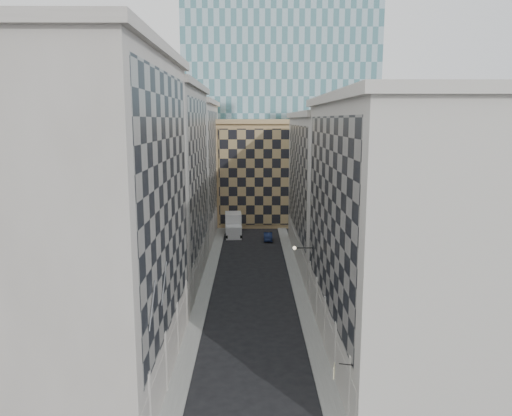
{
  "coord_description": "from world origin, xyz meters",
  "views": [
    {
      "loc": [
        -0.09,
        -23.84,
        18.71
      ],
      "look_at": [
        0.29,
        14.85,
        11.85
      ],
      "focal_mm": 35.0,
      "sensor_mm": 36.0,
      "label": 1
    }
  ],
  "objects": [
    {
      "name": "sidewalk_west",
      "position": [
        -5.25,
        30.0,
        0.07
      ],
      "size": [
        1.5,
        100.0,
        0.15
      ],
      "primitive_type": "cube",
      "color": "gray",
      "rests_on": "ground"
    },
    {
      "name": "sidewalk_east",
      "position": [
        5.25,
        30.0,
        0.07
      ],
      "size": [
        1.5,
        100.0,
        0.15
      ],
      "primitive_type": "cube",
      "color": "gray",
      "rests_on": "ground"
    },
    {
      "name": "bldg_left_a",
      "position": [
        -10.88,
        11.0,
        11.82
      ],
      "size": [
        10.8,
        22.8,
        23.7
      ],
      "color": "#A7A097",
      "rests_on": "ground"
    },
    {
      "name": "bldg_left_b",
      "position": [
        -10.88,
        33.0,
        11.32
      ],
      "size": [
        10.8,
        22.8,
        22.7
      ],
      "color": "gray",
      "rests_on": "ground"
    },
    {
      "name": "bldg_left_c",
      "position": [
        -10.88,
        55.0,
        10.83
      ],
      "size": [
        10.8,
        22.8,
        21.7
      ],
      "color": "#A7A097",
      "rests_on": "ground"
    },
    {
      "name": "bldg_right_a",
      "position": [
        10.88,
        15.0,
        10.32
      ],
      "size": [
        10.8,
        26.8,
        20.7
      ],
      "color": "beige",
      "rests_on": "ground"
    },
    {
      "name": "bldg_right_b",
      "position": [
        10.89,
        42.0,
        9.85
      ],
      "size": [
        10.8,
        28.8,
        19.7
      ],
      "color": "beige",
      "rests_on": "ground"
    },
    {
      "name": "tan_block",
      "position": [
        2.0,
        67.9,
        9.44
      ],
      "size": [
        16.8,
        14.8,
        18.8
      ],
      "color": "tan",
      "rests_on": "ground"
    },
    {
      "name": "church_tower",
      "position": [
        0.0,
        82.0,
        26.95
      ],
      "size": [
        7.2,
        7.2,
        51.5
      ],
      "color": "#2B2621",
      "rests_on": "ground"
    },
    {
      "name": "flagpoles_left",
      "position": [
        -5.9,
        6.0,
        8.0
      ],
      "size": [
        0.1,
        6.33,
        2.33
      ],
      "color": "gray",
      "rests_on": "ground"
    },
    {
      "name": "bracket_lamp",
      "position": [
        4.38,
        24.0,
        6.2
      ],
      "size": [
        1.98,
        0.36,
        0.36
      ],
      "color": "black",
      "rests_on": "ground"
    },
    {
      "name": "box_truck",
      "position": [
        -3.01,
        56.16,
        1.55
      ],
      "size": [
        2.99,
        6.61,
        3.55
      ],
      "rotation": [
        0.0,
        0.0,
        0.06
      ],
      "color": "silver",
      "rests_on": "ground"
    },
    {
      "name": "dark_car",
      "position": [
        2.53,
        52.44,
        0.63
      ],
      "size": [
        1.36,
        3.81,
        1.25
      ],
      "primitive_type": "imported",
      "rotation": [
        0.0,
        0.0,
        -0.01
      ],
      "color": "#0F1837",
      "rests_on": "ground"
    },
    {
      "name": "shop_sign",
      "position": [
        4.96,
        3.95,
        3.83
      ],
      "size": [
        1.24,
        0.73,
        0.82
      ],
      "rotation": [
        0.0,
        0.0,
        -0.25
      ],
      "color": "black",
      "rests_on": "ground"
    }
  ]
}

